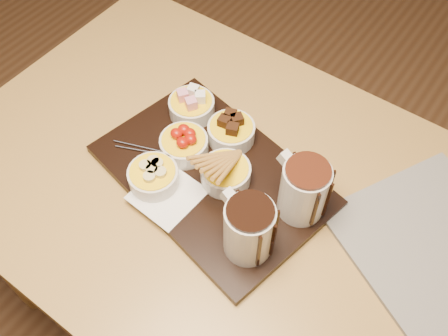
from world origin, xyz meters
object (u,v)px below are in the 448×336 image
Objects in this scene: bowl_strawberries at (184,145)px; pitcher_milk_chocolate at (304,191)px; newspaper at (447,260)px; dining_table at (231,211)px; serving_board at (212,175)px; pitcher_dark_chocolate at (249,230)px.

bowl_strawberries is 0.82× the size of pitcher_milk_chocolate.
newspaper is at bearing 26.01° from pitcher_milk_chocolate.
dining_table is 0.12m from serving_board.
serving_board is 0.20m from pitcher_milk_chocolate.
newspaper is (0.54, 0.09, -0.03)m from bowl_strawberries.
pitcher_dark_chocolate is (0.23, -0.10, 0.04)m from bowl_strawberries.
pitcher_milk_chocolate is at bearing 10.90° from dining_table.
bowl_strawberries is 0.82× the size of pitcher_dark_chocolate.
bowl_strawberries is at bearing 177.60° from dining_table.
pitcher_milk_chocolate is 0.31× the size of newspaper.
pitcher_dark_chocolate is at bearing -19.98° from serving_board.
pitcher_milk_chocolate is (0.26, 0.02, 0.04)m from bowl_strawberries.
newspaper is at bearing 9.75° from bowl_strawberries.
bowl_strawberries is 0.26× the size of newspaper.
pitcher_milk_chocolate reaches higher than dining_table.
serving_board is 0.08m from bowl_strawberries.
newspaper is (0.27, 0.07, -0.07)m from pitcher_milk_chocolate.
pitcher_milk_chocolate is at bearing -138.41° from newspaper.
pitcher_dark_chocolate is (0.15, -0.09, 0.07)m from serving_board.
bowl_strawberries is (-0.08, 0.01, 0.03)m from serving_board.
dining_table is 0.23m from pitcher_milk_chocolate.
newspaper is at bearing 24.33° from serving_board.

